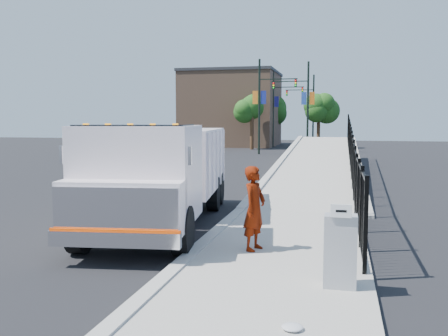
# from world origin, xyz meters

# --- Properties ---
(ground) EXTENTS (120.00, 120.00, 0.00)m
(ground) POSITION_xyz_m (0.00, 0.00, 0.00)
(ground) COLOR black
(ground) RESTS_ON ground
(sidewalk) EXTENTS (3.55, 12.00, 0.12)m
(sidewalk) POSITION_xyz_m (1.93, -2.00, 0.06)
(sidewalk) COLOR #9E998E
(sidewalk) RESTS_ON ground
(curb) EXTENTS (0.30, 12.00, 0.16)m
(curb) POSITION_xyz_m (0.00, -2.00, 0.08)
(curb) COLOR #ADAAA3
(curb) RESTS_ON ground
(ramp) EXTENTS (3.95, 24.06, 3.19)m
(ramp) POSITION_xyz_m (2.12, 16.00, 0.00)
(ramp) COLOR #9E998E
(ramp) RESTS_ON ground
(iron_fence) EXTENTS (0.10, 28.00, 1.80)m
(iron_fence) POSITION_xyz_m (3.55, 12.00, 0.90)
(iron_fence) COLOR black
(iron_fence) RESTS_ON ground
(truck) EXTENTS (3.75, 8.73, 2.90)m
(truck) POSITION_xyz_m (-1.79, 1.55, 1.63)
(truck) COLOR black
(truck) RESTS_ON ground
(worker) EXTENTS (0.62, 0.78, 1.85)m
(worker) POSITION_xyz_m (1.26, -0.77, 1.05)
(worker) COLOR #5C1302
(worker) RESTS_ON sidewalk
(utility_cabinet) EXTENTS (0.55, 0.40, 1.25)m
(utility_cabinet) POSITION_xyz_m (3.10, -2.83, 0.75)
(utility_cabinet) COLOR gray
(utility_cabinet) RESTS_ON sidewalk
(arrow_sign) EXTENTS (0.35, 0.04, 0.22)m
(arrow_sign) POSITION_xyz_m (3.10, -3.05, 1.48)
(arrow_sign) COLOR white
(arrow_sign) RESTS_ON utility_cabinet
(debris) EXTENTS (0.30, 0.30, 0.08)m
(debris) POSITION_xyz_m (2.48, -4.79, 0.16)
(debris) COLOR silver
(debris) RESTS_ON sidewalk
(light_pole_0) EXTENTS (3.77, 0.22, 8.00)m
(light_pole_0) POSITION_xyz_m (-3.42, 30.58, 4.36)
(light_pole_0) COLOR black
(light_pole_0) RESTS_ON ground
(light_pole_1) EXTENTS (3.78, 0.22, 8.00)m
(light_pole_1) POSITION_xyz_m (-0.15, 33.33, 4.36)
(light_pole_1) COLOR black
(light_pole_1) RESTS_ON ground
(light_pole_2) EXTENTS (3.77, 0.22, 8.00)m
(light_pole_2) POSITION_xyz_m (-3.68, 41.31, 4.36)
(light_pole_2) COLOR black
(light_pole_2) RESTS_ON ground
(light_pole_3) EXTENTS (3.78, 0.22, 8.00)m
(light_pole_3) POSITION_xyz_m (-0.40, 46.79, 4.36)
(light_pole_3) COLOR black
(light_pole_3) RESTS_ON ground
(tree_0) EXTENTS (2.42, 2.42, 5.21)m
(tree_0) POSITION_xyz_m (-5.46, 36.88, 3.93)
(tree_0) COLOR #382314
(tree_0) RESTS_ON ground
(tree_1) EXTENTS (2.45, 2.45, 5.22)m
(tree_1) POSITION_xyz_m (0.80, 40.64, 3.93)
(tree_1) COLOR #382314
(tree_1) RESTS_ON ground
(tree_2) EXTENTS (3.34, 3.34, 5.67)m
(tree_2) POSITION_xyz_m (-4.92, 47.75, 3.97)
(tree_2) COLOR #382314
(tree_2) RESTS_ON ground
(building) EXTENTS (10.00, 10.00, 8.00)m
(building) POSITION_xyz_m (-9.00, 44.00, 4.00)
(building) COLOR #8C664C
(building) RESTS_ON ground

